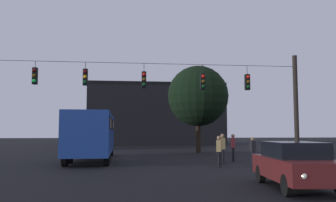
{
  "coord_description": "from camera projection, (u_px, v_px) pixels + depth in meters",
  "views": [
    {
      "loc": [
        -0.97,
        -4.08,
        1.86
      ],
      "look_at": [
        1.81,
        19.98,
        3.94
      ],
      "focal_mm": 38.35,
      "sensor_mm": 36.0,
      "label": 1
    }
  ],
  "objects": [
    {
      "name": "corner_building",
      "position": [
        154.0,
        116.0,
        54.91
      ],
      "size": [
        19.04,
        13.37,
        8.68
      ],
      "color": "black",
      "rests_on": "ground"
    },
    {
      "name": "pedestrian_crossing_left",
      "position": [
        253.0,
        149.0,
        20.09
      ],
      "size": [
        0.26,
        0.37,
        1.57
      ],
      "color": "black",
      "rests_on": "ground"
    },
    {
      "name": "pedestrian_crossing_right",
      "position": [
        233.0,
        146.0,
        22.47
      ],
      "size": [
        0.31,
        0.4,
        1.72
      ],
      "color": "black",
      "rests_on": "ground"
    },
    {
      "name": "city_bus",
      "position": [
        93.0,
        132.0,
        23.67
      ],
      "size": [
        2.66,
        11.03,
        3.0
      ],
      "color": "navy",
      "rests_on": "ground"
    },
    {
      "name": "overhead_signal_span",
      "position": [
        144.0,
        98.0,
        20.94
      ],
      "size": [
        18.99,
        0.44,
        6.58
      ],
      "color": "black",
      "rests_on": "ground"
    },
    {
      "name": "pedestrian_crossing_center",
      "position": [
        222.0,
        147.0,
        20.48
      ],
      "size": [
        0.24,
        0.36,
        1.75
      ],
      "color": "black",
      "rests_on": "ground"
    },
    {
      "name": "tree_left_silhouette",
      "position": [
        198.0,
        96.0,
        32.55
      ],
      "size": [
        5.5,
        5.5,
        7.86
      ],
      "color": "black",
      "rests_on": "ground"
    },
    {
      "name": "ground_plane",
      "position": [
        139.0,
        155.0,
        28.24
      ],
      "size": [
        168.0,
        168.0,
        0.0
      ],
      "primitive_type": "plane",
      "color": "black",
      "rests_on": "ground"
    },
    {
      "name": "car_near_right",
      "position": [
        296.0,
        164.0,
        11.86
      ],
      "size": [
        2.22,
        4.46,
        1.52
      ],
      "color": "#511919",
      "rests_on": "ground"
    },
    {
      "name": "car_far_left",
      "position": [
        96.0,
        142.0,
        38.97
      ],
      "size": [
        1.96,
        4.39,
        1.52
      ],
      "color": "navy",
      "rests_on": "ground"
    },
    {
      "name": "pedestrian_near_bus",
      "position": [
        219.0,
        150.0,
        18.9
      ],
      "size": [
        0.35,
        0.42,
        1.64
      ],
      "color": "black",
      "rests_on": "ground"
    }
  ]
}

